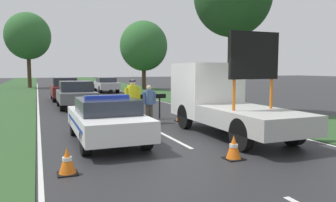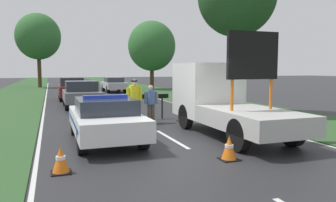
{
  "view_description": "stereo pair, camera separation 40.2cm",
  "coord_description": "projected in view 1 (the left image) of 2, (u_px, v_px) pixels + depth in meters",
  "views": [
    {
      "loc": [
        -3.91,
        -8.52,
        2.2
      ],
      "look_at": [
        0.26,
        1.92,
        1.1
      ],
      "focal_mm": 35.0,
      "sensor_mm": 36.0,
      "label": 1
    },
    {
      "loc": [
        -3.54,
        -8.66,
        2.2
      ],
      "look_at": [
        0.26,
        1.92,
        1.1
      ],
      "focal_mm": 35.0,
      "sensor_mm": 36.0,
      "label": 2
    }
  ],
  "objects": [
    {
      "name": "queued_car_wagon_maroon",
      "position": [
        64.0,
        89.0,
        23.11
      ],
      "size": [
        1.76,
        4.2,
        1.6
      ],
      "rotation": [
        0.0,
        0.0,
        3.14
      ],
      "color": "maroon",
      "rests_on": "ground"
    },
    {
      "name": "traffic_cone_near_police",
      "position": [
        67.0,
        161.0,
        6.84
      ],
      "size": [
        0.42,
        0.42,
        0.58
      ],
      "color": "black",
      "rests_on": "ground"
    },
    {
      "name": "pedestrian_civilian",
      "position": [
        149.0,
        101.0,
        13.27
      ],
      "size": [
        0.56,
        0.35,
        1.55
      ],
      "rotation": [
        0.0,
        0.0,
        -0.18
      ],
      "color": "brown",
      "rests_on": "ground"
    },
    {
      "name": "traffic_cone_near_truck",
      "position": [
        103.0,
        116.0,
        13.46
      ],
      "size": [
        0.38,
        0.38,
        0.53
      ],
      "color": "black",
      "rests_on": "ground"
    },
    {
      "name": "queued_car_sedan_silver",
      "position": [
        106.0,
        84.0,
        31.17
      ],
      "size": [
        1.8,
        4.62,
        1.4
      ],
      "rotation": [
        0.0,
        0.0,
        3.14
      ],
      "color": "#B2B2B7",
      "rests_on": "ground"
    },
    {
      "name": "roadside_tree_near_right",
      "position": [
        144.0,
        46.0,
        34.88
      ],
      "size": [
        5.06,
        5.06,
        7.31
      ],
      "color": "#42301E",
      "rests_on": "ground"
    },
    {
      "name": "road_barrier",
      "position": [
        134.0,
        99.0,
        14.07
      ],
      "size": [
        2.88,
        0.08,
        1.1
      ],
      "rotation": [
        0.0,
        0.0,
        0.1
      ],
      "color": "black",
      "rests_on": "ground"
    },
    {
      "name": "traffic_cone_centre_front",
      "position": [
        234.0,
        147.0,
        7.98
      ],
      "size": [
        0.43,
        0.43,
        0.6
      ],
      "color": "black",
      "rests_on": "ground"
    },
    {
      "name": "lane_markings",
      "position": [
        95.0,
        99.0,
        24.24
      ],
      "size": [
        7.94,
        60.03,
        0.01
      ],
      "color": "silver",
      "rests_on": "ground"
    },
    {
      "name": "police_car",
      "position": [
        107.0,
        119.0,
        9.87
      ],
      "size": [
        1.88,
        4.49,
        1.43
      ],
      "rotation": [
        0.0,
        0.0,
        0.01
      ],
      "color": "white",
      "rests_on": "ground"
    },
    {
      "name": "grass_verge_left",
      "position": [
        4.0,
        97.0,
        25.66
      ],
      "size": [
        4.69,
        120.0,
        0.03
      ],
      "color": "#2D5128",
      "rests_on": "ground"
    },
    {
      "name": "ground_plane",
      "position": [
        184.0,
        145.0,
        9.53
      ],
      "size": [
        160.0,
        160.0,
        0.0
      ],
      "primitive_type": "plane",
      "color": "#28282B"
    },
    {
      "name": "grass_verge_right",
      "position": [
        157.0,
        93.0,
        30.37
      ],
      "size": [
        4.69,
        120.0,
        0.03
      ],
      "color": "#2D5128",
      "rests_on": "ground"
    },
    {
      "name": "queued_car_suv_grey",
      "position": [
        76.0,
        94.0,
        18.51
      ],
      "size": [
        1.93,
        3.95,
        1.53
      ],
      "rotation": [
        0.0,
        0.0,
        3.14
      ],
      "color": "slate",
      "rests_on": "ground"
    },
    {
      "name": "work_truck",
      "position": [
        220.0,
        98.0,
        11.43
      ],
      "size": [
        2.01,
        5.78,
        3.29
      ],
      "rotation": [
        0.0,
        0.0,
        3.19
      ],
      "color": "white",
      "rests_on": "ground"
    },
    {
      "name": "roadside_tree_mid_left",
      "position": [
        28.0,
        36.0,
        37.59
      ],
      "size": [
        5.11,
        5.11,
        8.67
      ],
      "color": "#42301E",
      "rests_on": "ground"
    },
    {
      "name": "police_officer",
      "position": [
        133.0,
        98.0,
        13.04
      ],
      "size": [
        0.64,
        0.41,
        1.78
      ],
      "rotation": [
        0.0,
        0.0,
        2.78
      ],
      "color": "#191E38",
      "rests_on": "ground"
    },
    {
      "name": "traffic_cone_behind_barrier",
      "position": [
        180.0,
        115.0,
        13.83
      ],
      "size": [
        0.4,
        0.4,
        0.56
      ],
      "color": "black",
      "rests_on": "ground"
    }
  ]
}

